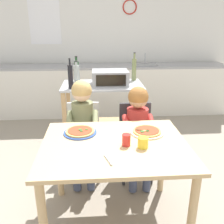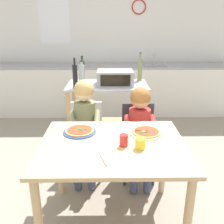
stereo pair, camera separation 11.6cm
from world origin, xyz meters
The scene contains 20 objects.
ground_plane centered at (0.00, 1.26, 0.00)m, with size 12.58×12.58×0.00m, color gray.
back_wall_tiled centered at (0.00, 3.21, 1.35)m, with size 5.10×0.14×2.70m.
kitchen_counter centered at (0.00, 2.80, 0.45)m, with size 4.59×0.60×1.10m.
kitchen_island_cart centered at (-0.05, 1.41, 0.59)m, with size 1.03×0.60×0.88m.
toaster_oven centered at (0.05, 1.39, 0.98)m, with size 0.45×0.34×0.18m.
bottle_squat_spirits centered at (-0.37, 1.40, 1.02)m, with size 0.07×0.07×0.31m.
bottle_tall_green_wine centered at (0.40, 1.63, 1.04)m, with size 0.06×0.06×0.38m.
bottle_slim_sauce centered at (-0.38, 1.62, 1.03)m, with size 0.06×0.06×0.33m.
bottle_dark_olive_oil centered at (-0.38, 1.49, 0.99)m, with size 0.06×0.06×0.27m.
bottle_brown_beer centered at (-0.43, 1.22, 1.03)m, with size 0.06×0.06×0.36m.
dining_table centered at (0.00, 0.00, 0.65)m, with size 1.13×0.91×0.76m.
dining_chair_left centered at (-0.28, 0.76, 0.48)m, with size 0.36×0.36×0.81m.
dining_chair_right centered at (0.29, 0.71, 0.48)m, with size 0.36×0.36×0.81m.
child_in_olive_shirt centered at (-0.28, 0.65, 0.71)m, with size 0.32×0.42×1.08m.
child_in_red_shirt centered at (0.29, 0.59, 0.68)m, with size 0.32×0.42×1.02m.
pizza_plate_blue_rimmed centered at (-0.28, 0.21, 0.77)m, with size 0.28×0.28×0.03m.
pizza_plate_cream centered at (0.29, 0.17, 0.77)m, with size 0.28×0.28×0.03m.
drinking_cup_red centered at (0.08, -0.04, 0.80)m, with size 0.06×0.06×0.09m, color red.
drinking_cup_yellow centered at (0.20, -0.08, 0.80)m, with size 0.08×0.08×0.08m, color yellow.
serving_spoon centered at (-0.07, -0.25, 0.76)m, with size 0.01×0.01×0.14m, color #B7BABF.
Camera 1 is at (-0.14, -1.72, 1.64)m, focal length 39.89 mm.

